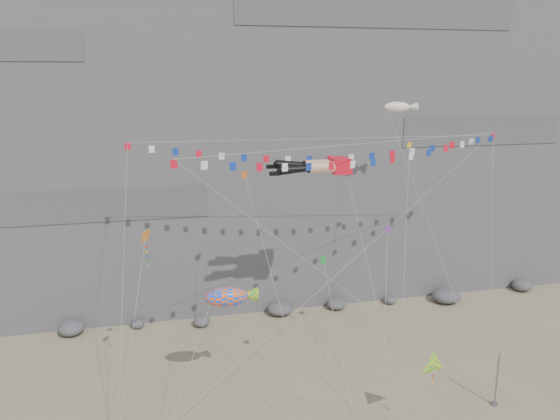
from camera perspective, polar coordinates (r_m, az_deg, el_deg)
name	(u,v)px	position (r m, az deg, el deg)	size (l,w,h in m)	color
ground	(333,412)	(42.10, 5.58, -20.23)	(120.00, 120.00, 0.00)	gray
cliff	(251,63)	(65.99, -3.04, 15.07)	(80.00, 28.00, 50.00)	slate
talus_boulders	(280,309)	(56.16, 0.00, -10.28)	(60.00, 3.00, 1.20)	#5B5C60
anchor_pole_right	(497,379)	(44.39, 21.72, -16.13)	(0.12, 0.12, 4.18)	slate
legs_kite	(318,167)	(42.21, 3.99, 4.55)	(6.44, 15.62, 22.16)	red
flag_banner_upper	(320,139)	(45.23, 4.21, 7.40)	(32.05, 13.89, 28.10)	red
flag_banner_lower	(364,144)	(40.76, 8.77, 6.85)	(27.88, 11.14, 21.51)	red
harlequin_kite	(145,237)	(37.28, -13.89, -2.78)	(3.56, 7.82, 15.08)	red
fish_windsock	(227,297)	(38.56, -5.61, -9.02)	(7.86, 8.14, 12.66)	#FB560C
delta_kite	(434,365)	(37.94, 15.77, -15.36)	(3.40, 3.22, 6.90)	yellow
blimp_windsock	(397,108)	(49.55, 12.13, 10.39)	(4.61, 13.91, 24.79)	#EEE3C3
small_kite_a	(246,180)	(42.81, -3.60, 3.19)	(2.95, 15.03, 21.61)	#E75613
small_kite_b	(387,232)	(44.08, 11.16, -2.30)	(5.89, 12.81, 17.59)	purple
small_kite_c	(324,262)	(37.97, 4.57, -5.44)	(1.26, 7.97, 13.28)	#179528
small_kite_d	(409,152)	(47.15, 13.33, 5.90)	(7.91, 16.16, 24.80)	yellow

